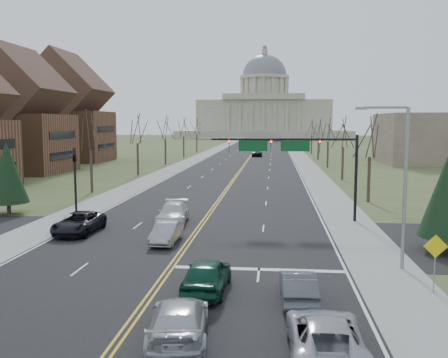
% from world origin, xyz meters
% --- Properties ---
extents(ground, '(600.00, 600.00, 0.00)m').
position_xyz_m(ground, '(0.00, 0.00, 0.00)').
color(ground, '#445329').
rests_on(ground, ground).
extents(road, '(20.00, 380.00, 0.01)m').
position_xyz_m(road, '(0.00, 110.00, 0.01)').
color(road, black).
rests_on(road, ground).
extents(cross_road, '(120.00, 14.00, 0.01)m').
position_xyz_m(cross_road, '(0.00, 6.00, 0.01)').
color(cross_road, black).
rests_on(cross_road, ground).
extents(sidewalk_left, '(4.00, 380.00, 0.03)m').
position_xyz_m(sidewalk_left, '(-12.00, 110.00, 0.01)').
color(sidewalk_left, gray).
rests_on(sidewalk_left, ground).
extents(sidewalk_right, '(4.00, 380.00, 0.03)m').
position_xyz_m(sidewalk_right, '(12.00, 110.00, 0.01)').
color(sidewalk_right, gray).
rests_on(sidewalk_right, ground).
extents(center_line, '(0.42, 380.00, 0.01)m').
position_xyz_m(center_line, '(0.00, 110.00, 0.01)').
color(center_line, gold).
rests_on(center_line, road).
extents(edge_line_left, '(0.15, 380.00, 0.01)m').
position_xyz_m(edge_line_left, '(-9.80, 110.00, 0.01)').
color(edge_line_left, silver).
rests_on(edge_line_left, road).
extents(edge_line_right, '(0.15, 380.00, 0.01)m').
position_xyz_m(edge_line_right, '(9.80, 110.00, 0.01)').
color(edge_line_right, silver).
rests_on(edge_line_right, road).
extents(stop_bar, '(9.50, 0.50, 0.01)m').
position_xyz_m(stop_bar, '(5.00, -1.00, 0.01)').
color(stop_bar, silver).
rests_on(stop_bar, road).
extents(capitol, '(90.00, 60.00, 50.00)m').
position_xyz_m(capitol, '(0.00, 249.91, 14.20)').
color(capitol, '#BFB99F').
rests_on(capitol, ground).
extents(signal_mast, '(12.12, 0.44, 7.20)m').
position_xyz_m(signal_mast, '(7.45, 13.50, 5.76)').
color(signal_mast, black).
rests_on(signal_mast, ground).
extents(signal_left, '(0.32, 0.36, 6.00)m').
position_xyz_m(signal_left, '(-11.50, 13.50, 3.71)').
color(signal_left, black).
rests_on(signal_left, ground).
extents(street_light, '(2.90, 0.25, 9.07)m').
position_xyz_m(street_light, '(12.74, 0.00, 5.23)').
color(street_light, gray).
rests_on(street_light, ground).
extents(warn_sign, '(1.13, 0.07, 2.87)m').
position_xyz_m(warn_sign, '(13.50, -4.02, 2.02)').
color(warn_sign, gray).
rests_on(warn_sign, ground).
extents(tree_r_0, '(3.74, 3.74, 8.50)m').
position_xyz_m(tree_r_0, '(15.50, 24.00, 6.55)').
color(tree_r_0, '#392921').
rests_on(tree_r_0, ground).
extents(tree_l_0, '(3.96, 3.96, 9.00)m').
position_xyz_m(tree_l_0, '(-15.50, 28.00, 6.94)').
color(tree_l_0, '#392921').
rests_on(tree_l_0, ground).
extents(tree_r_1, '(3.74, 3.74, 8.50)m').
position_xyz_m(tree_r_1, '(15.50, 44.00, 6.55)').
color(tree_r_1, '#392921').
rests_on(tree_r_1, ground).
extents(tree_l_1, '(3.96, 3.96, 9.00)m').
position_xyz_m(tree_l_1, '(-15.50, 48.00, 6.94)').
color(tree_l_1, '#392921').
rests_on(tree_l_1, ground).
extents(tree_r_2, '(3.74, 3.74, 8.50)m').
position_xyz_m(tree_r_2, '(15.50, 64.00, 6.55)').
color(tree_r_2, '#392921').
rests_on(tree_r_2, ground).
extents(tree_l_2, '(3.96, 3.96, 9.00)m').
position_xyz_m(tree_l_2, '(-15.50, 68.00, 6.94)').
color(tree_l_2, '#392921').
rests_on(tree_l_2, ground).
extents(tree_r_3, '(3.74, 3.74, 8.50)m').
position_xyz_m(tree_r_3, '(15.50, 84.00, 6.55)').
color(tree_r_3, '#392921').
rests_on(tree_r_3, ground).
extents(tree_l_3, '(3.96, 3.96, 9.00)m').
position_xyz_m(tree_l_3, '(-15.50, 88.00, 6.94)').
color(tree_l_3, '#392921').
rests_on(tree_l_3, ground).
extents(tree_r_4, '(3.74, 3.74, 8.50)m').
position_xyz_m(tree_r_4, '(15.50, 104.00, 6.55)').
color(tree_r_4, '#392921').
rests_on(tree_r_4, ground).
extents(tree_l_4, '(3.96, 3.96, 9.00)m').
position_xyz_m(tree_l_4, '(-15.50, 108.00, 6.94)').
color(tree_l_4, '#392921').
rests_on(tree_l_4, ground).
extents(conifer_l, '(3.64, 3.64, 6.50)m').
position_xyz_m(conifer_l, '(-18.00, 14.00, 3.74)').
color(conifer_l, '#392921').
rests_on(conifer_l, ground).
extents(bldg_left_mid, '(15.10, 14.28, 20.75)m').
position_xyz_m(bldg_left_mid, '(-36.00, 50.00, 8.54)').
color(bldg_left_mid, brown).
rests_on(bldg_left_mid, ground).
extents(bldg_left_far, '(17.10, 14.28, 23.25)m').
position_xyz_m(bldg_left_far, '(-38.00, 74.00, 9.54)').
color(bldg_left_far, brown).
rests_on(bldg_left_far, ground).
extents(bldg_right_mass, '(25.00, 20.00, 10.00)m').
position_xyz_m(bldg_right_mass, '(40.00, 76.00, 5.00)').
color(bldg_right_mass, '#6C584D').
rests_on(bldg_right_mass, ground).
extents(car_nb_inner_lead, '(2.16, 4.99, 1.68)m').
position_xyz_m(car_nb_inner_lead, '(2.59, -4.95, 0.85)').
color(car_nb_inner_lead, '#0E3D2A').
rests_on(car_nb_inner_lead, road).
extents(car_nb_outer_lead, '(1.69, 4.44, 1.44)m').
position_xyz_m(car_nb_outer_lead, '(6.92, -5.88, 0.73)').
color(car_nb_outer_lead, '#4A4D52').
rests_on(car_nb_outer_lead, road).
extents(car_nb_outer_second, '(2.62, 5.61, 1.55)m').
position_xyz_m(car_nb_outer_second, '(7.61, -11.38, 0.79)').
color(car_nb_outer_second, '#ACADB4').
rests_on(car_nb_outer_second, road).
extents(car_nb_inner_second, '(2.78, 5.56, 1.55)m').
position_xyz_m(car_nb_inner_second, '(2.28, -10.45, 0.79)').
color(car_nb_inner_second, '#ADB1B5').
rests_on(car_nb_inner_second, road).
extents(car_sb_inner_lead, '(1.59, 4.37, 1.43)m').
position_xyz_m(car_sb_inner_lead, '(-1.48, 4.58, 0.73)').
color(car_sb_inner_lead, gray).
rests_on(car_sb_inner_lead, road).
extents(car_sb_outer_lead, '(2.64, 5.59, 1.55)m').
position_xyz_m(car_sb_outer_lead, '(-8.58, 6.89, 0.78)').
color(car_sb_outer_lead, black).
rests_on(car_sb_outer_lead, road).
extents(car_sb_inner_second, '(2.74, 5.80, 1.64)m').
position_xyz_m(car_sb_inner_second, '(-2.39, 11.31, 0.83)').
color(car_sb_inner_second, silver).
rests_on(car_sb_inner_second, road).
extents(car_far_nb, '(2.43, 5.26, 1.46)m').
position_xyz_m(car_far_nb, '(1.64, 92.70, 0.74)').
color(car_far_nb, black).
rests_on(car_far_nb, road).
extents(car_far_sb, '(2.10, 4.68, 1.56)m').
position_xyz_m(car_far_sb, '(-3.38, 138.01, 0.79)').
color(car_far_sb, '#52545A').
rests_on(car_far_sb, road).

